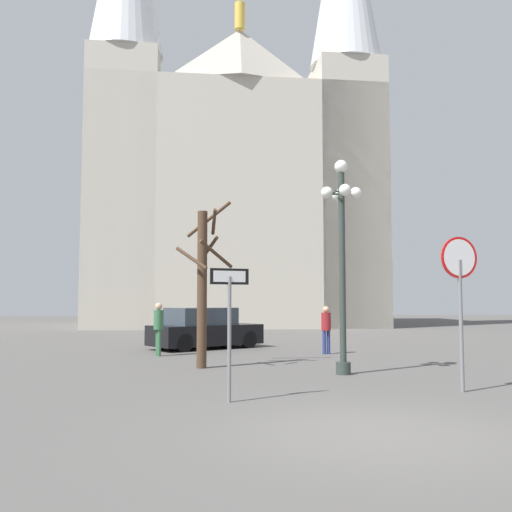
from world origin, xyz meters
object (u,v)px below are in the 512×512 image
at_px(parked_car_near_black, 204,329).
at_px(pedestrian_walking, 159,324).
at_px(one_way_arrow_sign, 229,313).
at_px(stop_sign, 460,281).
at_px(street_lamp, 342,245).
at_px(bare_tree, 203,282).
at_px(pedestrian_standing, 326,325).
at_px(cathedral, 234,177).

bearing_deg(parked_car_near_black, pedestrian_walking, -118.72).
bearing_deg(one_way_arrow_sign, stop_sign, 8.56).
bearing_deg(street_lamp, bare_tree, 154.53).
bearing_deg(pedestrian_walking, pedestrian_standing, 1.61).
height_order(cathedral, stop_sign, cathedral).
distance_m(stop_sign, parked_car_near_black, 11.90).
height_order(stop_sign, pedestrian_walking, stop_sign).
xyz_separation_m(stop_sign, pedestrian_walking, (-6.54, 7.94, -1.14)).
xyz_separation_m(bare_tree, pedestrian_walking, (-1.42, 3.45, -1.26)).
distance_m(pedestrian_walking, pedestrian_standing, 5.59).
distance_m(cathedral, one_way_arrow_sign, 31.68).
height_order(cathedral, pedestrian_walking, cathedral).
height_order(one_way_arrow_sign, pedestrian_standing, one_way_arrow_sign).
bearing_deg(stop_sign, pedestrian_standing, 96.72).
bearing_deg(pedestrian_standing, bare_tree, -139.13).
distance_m(stop_sign, street_lamp, 3.46).
bearing_deg(parked_car_near_black, street_lamp, -66.75).
bearing_deg(bare_tree, parked_car_near_black, 89.31).
xyz_separation_m(cathedral, one_way_arrow_sign, (-1.79, -30.30, -9.10)).
bearing_deg(one_way_arrow_sign, cathedral, 86.62).
height_order(cathedral, bare_tree, cathedral).
distance_m(bare_tree, parked_car_near_black, 6.39).
bearing_deg(pedestrian_walking, bare_tree, -67.56).
xyz_separation_m(bare_tree, parked_car_near_black, (0.07, 6.18, -1.59)).
bearing_deg(stop_sign, street_lamp, 120.55).
relative_size(cathedral, street_lamp, 6.43).
xyz_separation_m(street_lamp, pedestrian_walking, (-4.86, 5.08, -2.14)).
relative_size(street_lamp, bare_tree, 1.16).
distance_m(one_way_arrow_sign, bare_tree, 5.26).
distance_m(one_way_arrow_sign, pedestrian_walking, 8.86).
bearing_deg(cathedral, stop_sign, -84.48).
bearing_deg(stop_sign, bare_tree, 138.74).
bearing_deg(pedestrian_standing, pedestrian_walking, -178.39).
height_order(bare_tree, parked_car_near_black, bare_tree).
xyz_separation_m(one_way_arrow_sign, pedestrian_walking, (-1.90, 8.64, -0.53)).
bearing_deg(one_way_arrow_sign, pedestrian_standing, 67.22).
xyz_separation_m(one_way_arrow_sign, street_lamp, (2.96, 3.56, 1.61)).
bearing_deg(bare_tree, one_way_arrow_sign, -84.81).
relative_size(bare_tree, pedestrian_standing, 2.87).
xyz_separation_m(cathedral, stop_sign, (2.86, -29.60, -8.48)).
xyz_separation_m(one_way_arrow_sign, pedestrian_standing, (3.70, 8.80, -0.61)).
relative_size(street_lamp, pedestrian_walking, 3.09).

